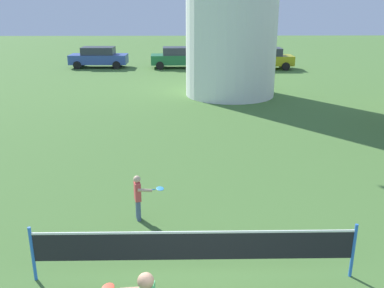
# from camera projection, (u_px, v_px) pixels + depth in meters

# --- Properties ---
(tennis_net) EXTENTS (5.95, 0.06, 1.10)m
(tennis_net) POSITION_uv_depth(u_px,v_px,m) (194.00, 246.00, 7.74)
(tennis_net) COLOR blue
(tennis_net) RESTS_ON ground_plane
(player_far) EXTENTS (0.74, 0.37, 1.12)m
(player_far) POSITION_uv_depth(u_px,v_px,m) (139.00, 195.00, 9.89)
(player_far) COLOR slate
(player_far) RESTS_ON ground_plane
(parked_car_blue) EXTENTS (4.37, 1.93, 1.56)m
(parked_car_blue) POSITION_uv_depth(u_px,v_px,m) (99.00, 57.00, 32.57)
(parked_car_blue) COLOR #334C99
(parked_car_blue) RESTS_ON ground_plane
(parked_car_green) EXTENTS (4.22, 2.03, 1.56)m
(parked_car_green) POSITION_uv_depth(u_px,v_px,m) (178.00, 57.00, 32.46)
(parked_car_green) COLOR #1E6638
(parked_car_green) RESTS_ON ground_plane
(parked_car_mustard) EXTENTS (4.16, 1.91, 1.56)m
(parked_car_mustard) POSITION_uv_depth(u_px,v_px,m) (265.00, 58.00, 31.96)
(parked_car_mustard) COLOR #999919
(parked_car_mustard) RESTS_ON ground_plane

